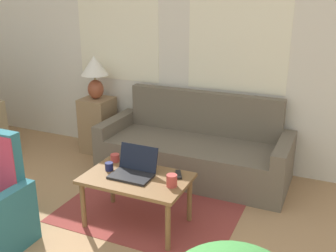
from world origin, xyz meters
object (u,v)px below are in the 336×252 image
object	(u,v)px
cup_navy	(172,181)
cup_yellow	(109,166)
couch	(195,151)
table_lamp	(95,72)
tv_remote	(179,174)
cup_white	(115,158)
coffee_table	(137,183)
laptop	(134,169)

from	to	relation	value
cup_navy	cup_yellow	world-z (taller)	cup_navy
couch	cup_yellow	world-z (taller)	couch
table_lamp	cup_navy	distance (m)	2.14
cup_yellow	tv_remote	world-z (taller)	cup_yellow
couch	cup_white	size ratio (longest dim) A/B	24.82
couch	coffee_table	distance (m)	1.17
coffee_table	cup_white	world-z (taller)	cup_white
coffee_table	tv_remote	xyz separation A→B (m)	(0.32, 0.17, 0.07)
table_lamp	cup_yellow	distance (m)	1.69
laptop	cup_navy	world-z (taller)	laptop
cup_navy	cup_white	size ratio (longest dim) A/B	1.22
couch	laptop	bearing A→B (deg)	-96.81
laptop	cup_navy	distance (m)	0.38
couch	tv_remote	distance (m)	1.04
table_lamp	tv_remote	size ratio (longest dim) A/B	3.43
coffee_table	cup_yellow	distance (m)	0.30
cup_navy	cup_white	bearing A→B (deg)	160.87
laptop	tv_remote	size ratio (longest dim) A/B	2.32
couch	table_lamp	bearing A→B (deg)	174.68
couch	cup_yellow	xyz separation A→B (m)	(-0.38, -1.14, 0.23)
couch	cup_navy	size ratio (longest dim) A/B	20.38
table_lamp	couch	bearing A→B (deg)	-5.32
cup_navy	cup_white	distance (m)	0.71
couch	cup_white	distance (m)	1.08
coffee_table	table_lamp	bearing A→B (deg)	134.26
cup_navy	tv_remote	bearing A→B (deg)	97.05
cup_yellow	cup_white	size ratio (longest dim) A/B	0.87
cup_yellow	tv_remote	distance (m)	0.62
cup_navy	couch	bearing A→B (deg)	101.47
cup_white	tv_remote	size ratio (longest dim) A/B	0.54
cup_white	table_lamp	bearing A→B (deg)	130.32
couch	cup_yellow	size ratio (longest dim) A/B	28.62
cup_navy	tv_remote	distance (m)	0.21
couch	cup_white	bearing A→B (deg)	-114.21
couch	laptop	distance (m)	1.17
cup_white	tv_remote	world-z (taller)	cup_white
couch	cup_navy	distance (m)	1.24
cup_yellow	cup_white	xyz separation A→B (m)	(-0.05, 0.18, -0.00)
coffee_table	tv_remote	bearing A→B (deg)	27.88
cup_navy	laptop	bearing A→B (deg)	171.38
cup_navy	cup_white	world-z (taller)	cup_navy
table_lamp	cup_navy	size ratio (longest dim) A/B	5.21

